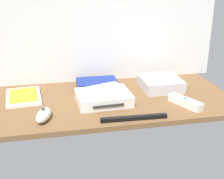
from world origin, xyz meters
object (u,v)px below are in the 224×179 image
(network_router, at_px, (97,84))
(remote_classic_pad, at_px, (104,90))
(game_console, at_px, (104,98))
(sensor_bar, at_px, (134,118))
(remote_nunchuk, at_px, (44,115))
(mini_computer, at_px, (160,83))
(remote_wand, at_px, (185,102))
(game_case, at_px, (24,97))

(network_router, distance_m, remote_classic_pad, 0.18)
(game_console, bearing_deg, sensor_bar, -68.04)
(sensor_bar, bearing_deg, game_console, 116.94)
(network_router, height_order, remote_nunchuk, remote_nunchuk)
(mini_computer, distance_m, sensor_bar, 0.34)
(remote_wand, height_order, remote_nunchuk, remote_nunchuk)
(mini_computer, distance_m, network_router, 0.28)
(game_console, xyz_separation_m, remote_classic_pad, (0.00, 0.01, 0.03))
(game_case, distance_m, sensor_bar, 0.49)
(mini_computer, height_order, game_case, mini_computer)
(game_console, distance_m, remote_classic_pad, 0.03)
(remote_wand, distance_m, sensor_bar, 0.24)
(mini_computer, height_order, remote_classic_pad, remote_classic_pad)
(network_router, relative_size, remote_classic_pad, 1.12)
(mini_computer, distance_m, remote_nunchuk, 0.55)
(network_router, xyz_separation_m, remote_wand, (0.31, -0.27, -0.00))
(mini_computer, xyz_separation_m, remote_classic_pad, (-0.27, -0.10, 0.03))
(mini_computer, bearing_deg, remote_classic_pad, -160.19)
(game_case, height_order, remote_nunchuk, remote_nunchuk)
(remote_wand, height_order, sensor_bar, remote_wand)
(remote_classic_pad, bearing_deg, network_router, 73.76)
(remote_nunchuk, xyz_separation_m, remote_classic_pad, (0.24, 0.12, 0.03))
(remote_wand, bearing_deg, game_console, 137.80)
(network_router, distance_m, sensor_bar, 0.36)
(remote_classic_pad, bearing_deg, mini_computer, 2.54)
(game_case, height_order, network_router, network_router)
(remote_nunchuk, xyz_separation_m, sensor_bar, (0.31, -0.06, -0.01))
(mini_computer, xyz_separation_m, game_case, (-0.59, 0.01, -0.02))
(game_case, relative_size, remote_wand, 1.36)
(network_router, distance_m, remote_nunchuk, 0.37)
(game_console, xyz_separation_m, game_case, (-0.32, 0.11, -0.01))
(network_router, bearing_deg, remote_wand, -41.11)
(game_console, height_order, sensor_bar, game_console)
(game_console, xyz_separation_m, mini_computer, (0.28, 0.10, 0.00))
(mini_computer, bearing_deg, remote_wand, -80.70)
(mini_computer, relative_size, game_case, 0.86)
(game_case, height_order, remote_classic_pad, remote_classic_pad)
(mini_computer, bearing_deg, network_router, 165.04)
(remote_nunchuk, bearing_deg, game_case, 128.36)
(mini_computer, distance_m, remote_classic_pad, 0.29)
(game_case, xyz_separation_m, network_router, (0.32, 0.07, 0.01))
(game_console, relative_size, sensor_bar, 0.91)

